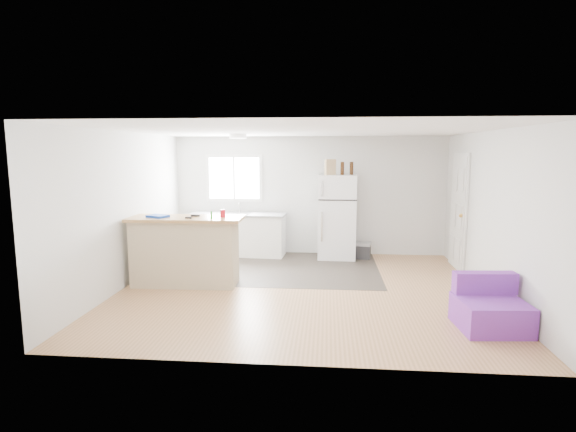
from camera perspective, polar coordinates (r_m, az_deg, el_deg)
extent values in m
cube|color=#9A6B40|center=(6.99, 1.78, -9.28)|extent=(5.50, 5.00, 0.01)
cube|color=white|center=(6.68, 1.87, 10.81)|extent=(5.50, 5.00, 0.01)
cube|color=silver|center=(9.21, 2.70, 2.61)|extent=(5.50, 0.01, 2.40)
cube|color=silver|center=(4.27, -0.08, -3.87)|extent=(5.50, 0.01, 2.40)
cube|color=silver|center=(7.41, -19.93, 0.77)|extent=(0.01, 5.00, 2.40)
cube|color=silver|center=(7.13, 24.47, 0.25)|extent=(0.01, 5.00, 2.40)
cube|color=#312924|center=(8.26, -2.79, -6.50)|extent=(4.05, 2.50, 0.00)
cube|color=white|center=(9.37, -6.84, 4.80)|extent=(1.18, 0.04, 0.98)
cube|color=white|center=(9.35, -6.86, 4.79)|extent=(1.05, 0.01, 0.85)
cube|color=white|center=(9.34, -6.87, 4.79)|extent=(0.03, 0.02, 0.85)
cube|color=white|center=(8.61, 20.82, 0.45)|extent=(0.05, 0.82, 2.03)
cube|color=white|center=(8.61, 20.88, 0.48)|extent=(0.03, 0.92, 2.10)
sphere|color=gold|center=(8.29, 21.11, 0.05)|extent=(0.07, 0.07, 0.07)
cylinder|color=white|center=(8.02, -6.37, 10.04)|extent=(0.30, 0.30, 0.07)
cube|color=white|center=(9.20, -6.29, -2.42)|extent=(1.90, 0.68, 0.82)
cube|color=slate|center=(9.13, -6.33, 0.23)|extent=(1.95, 0.72, 0.04)
cube|color=silver|center=(9.10, -6.37, 0.20)|extent=(0.54, 0.42, 0.06)
cube|color=beige|center=(7.27, -12.91, -4.53)|extent=(1.62, 0.61, 1.04)
cube|color=tan|center=(7.17, -12.81, -0.31)|extent=(1.78, 0.72, 0.05)
cube|color=white|center=(8.90, 6.24, -0.07)|extent=(0.74, 0.69, 1.65)
cube|color=black|center=(8.51, 6.32, 2.01)|extent=(0.73, 0.03, 0.02)
cube|color=silver|center=(8.48, 4.38, 3.47)|extent=(0.03, 0.02, 0.30)
cube|color=silver|center=(8.57, 4.32, -1.36)|extent=(0.03, 0.02, 0.58)
cube|color=#29292B|center=(9.01, 9.13, -4.48)|extent=(0.44, 0.34, 0.27)
cube|color=gray|center=(8.98, 9.15, -3.49)|extent=(0.46, 0.36, 0.05)
cube|color=purple|center=(5.95, 24.35, -11.34)|extent=(0.81, 0.77, 0.36)
cube|color=purple|center=(6.10, 23.70, -7.77)|extent=(0.77, 0.24, 0.27)
cube|color=white|center=(7.28, -11.80, -7.71)|extent=(0.16, 0.14, 0.24)
cylinder|color=#1823A9|center=(7.24, -11.84, -6.61)|extent=(0.06, 0.06, 0.05)
cylinder|color=green|center=(7.05, -9.74, -3.97)|extent=(0.15, 0.31, 1.17)
sphere|color=beige|center=(7.12, -10.77, -8.59)|extent=(0.13, 0.13, 0.13)
cylinder|color=red|center=(7.03, -8.30, 0.33)|extent=(0.10, 0.10, 0.12)
cube|color=#123DB1|center=(7.23, -16.20, -0.02)|extent=(0.36, 0.32, 0.04)
cube|color=black|center=(7.19, -11.68, 0.06)|extent=(0.14, 0.06, 0.03)
cube|color=black|center=(6.99, -12.51, -0.21)|extent=(0.10, 0.05, 0.03)
cube|color=tan|center=(8.75, 5.39, 6.21)|extent=(0.22, 0.16, 0.30)
cylinder|color=#351C09|center=(8.75, 6.91, 6.02)|extent=(0.09, 0.09, 0.25)
cylinder|color=#351C09|center=(8.81, 8.06, 6.02)|extent=(0.07, 0.07, 0.25)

